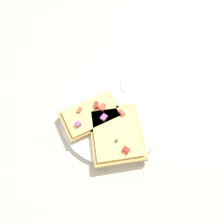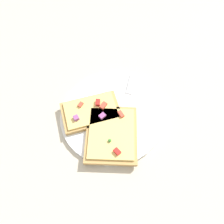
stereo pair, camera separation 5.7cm
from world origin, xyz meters
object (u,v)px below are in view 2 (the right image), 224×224
object	(u,v)px
plate	(112,115)
fork	(103,104)
pizza_slice_main	(112,134)
pizza_slice_corner	(91,112)
knife	(127,96)

from	to	relation	value
plate	fork	size ratio (longest dim) A/B	1.51
pizza_slice_main	pizza_slice_corner	xyz separation A→B (m)	(0.08, -0.03, 0.00)
fork	plate	bearing A→B (deg)	56.34
plate	knife	bearing A→B (deg)	-98.26
pizza_slice_corner	fork	bearing A→B (deg)	-155.50
knife	pizza_slice_main	world-z (taller)	pizza_slice_main
plate	fork	xyz separation A→B (m)	(0.04, -0.01, 0.01)
fork	pizza_slice_corner	size ratio (longest dim) A/B	1.07
knife	pizza_slice_main	distance (m)	0.13
pizza_slice_corner	plate	bearing A→B (deg)	162.54
knife	pizza_slice_main	xyz separation A→B (m)	(-0.02, 0.13, 0.01)
knife	pizza_slice_corner	size ratio (longest dim) A/B	1.17
plate	pizza_slice_main	distance (m)	0.07
pizza_slice_main	pizza_slice_corner	distance (m)	0.09
plate	pizza_slice_main	size ratio (longest dim) A/B	1.42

